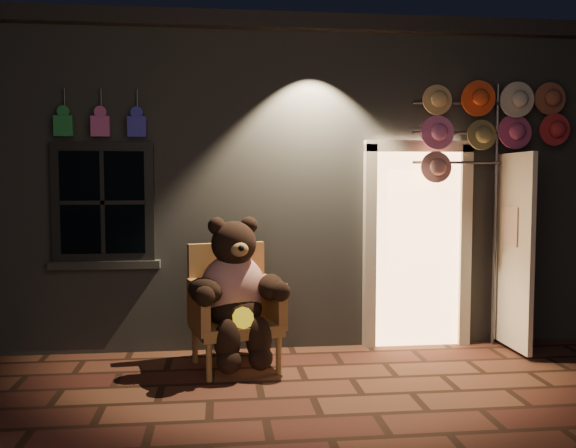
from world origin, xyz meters
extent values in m
plane|color=brown|center=(0.00, 0.00, 0.00)|extent=(60.00, 60.00, 0.00)
cube|color=slate|center=(0.00, 4.00, 1.65)|extent=(7.00, 5.00, 3.30)
cube|color=black|center=(0.00, 4.00, 3.38)|extent=(7.30, 5.30, 0.16)
cube|color=black|center=(-1.90, 1.46, 1.55)|extent=(1.00, 0.10, 1.20)
cube|color=black|center=(-1.90, 1.43, 1.55)|extent=(0.82, 0.06, 1.02)
cube|color=slate|center=(-1.90, 1.46, 0.92)|extent=(1.10, 0.14, 0.08)
cube|color=#F7B56F|center=(1.35, 1.48, 1.05)|extent=(0.92, 0.10, 2.10)
cube|color=beige|center=(0.83, 1.44, 1.05)|extent=(0.12, 0.12, 2.20)
cube|color=beige|center=(1.87, 1.44, 1.05)|extent=(0.12, 0.12, 2.20)
cube|color=beige|center=(1.35, 1.44, 2.13)|extent=(1.16, 0.12, 0.12)
cube|color=beige|center=(2.25, 1.10, 1.05)|extent=(0.05, 0.80, 2.00)
cube|color=#23803B|center=(-2.25, 1.38, 2.30)|extent=(0.18, 0.07, 0.20)
cylinder|color=#59595E|center=(-2.25, 1.44, 2.55)|extent=(0.02, 0.02, 0.25)
cube|color=#BE4E95|center=(-1.90, 1.38, 2.30)|extent=(0.18, 0.07, 0.20)
cylinder|color=#59595E|center=(-1.90, 1.44, 2.55)|extent=(0.02, 0.02, 0.25)
cube|color=#3130AB|center=(-1.55, 1.38, 2.30)|extent=(0.18, 0.07, 0.20)
cylinder|color=#59595E|center=(-1.55, 1.44, 2.55)|extent=(0.02, 0.02, 0.25)
cube|color=#9A6B3B|center=(-0.60, 0.85, 0.40)|extent=(0.90, 0.86, 0.11)
cube|color=#9A6B3B|center=(-0.68, 1.16, 0.78)|extent=(0.76, 0.26, 0.76)
cube|color=#9A6B3B|center=(-0.95, 0.74, 0.62)|extent=(0.24, 0.65, 0.43)
cube|color=#9A6B3B|center=(-0.25, 0.91, 0.62)|extent=(0.24, 0.65, 0.43)
cylinder|color=#9A6B3B|center=(-0.85, 0.48, 0.17)|extent=(0.05, 0.05, 0.35)
cylinder|color=#9A6B3B|center=(-0.22, 0.63, 0.17)|extent=(0.05, 0.05, 0.35)
cylinder|color=#9A6B3B|center=(-0.99, 1.06, 0.17)|extent=(0.05, 0.05, 0.35)
cylinder|color=#9A6B3B|center=(-0.36, 1.22, 0.17)|extent=(0.05, 0.05, 0.35)
ellipsoid|color=#A91812|center=(-0.63, 0.88, 0.76)|extent=(0.72, 0.63, 0.65)
ellipsoid|color=black|center=(-0.61, 0.81, 0.56)|extent=(0.60, 0.54, 0.31)
sphere|color=black|center=(-0.62, 0.84, 1.18)|extent=(0.51, 0.51, 0.42)
sphere|color=black|center=(-0.77, 0.83, 1.35)|extent=(0.16, 0.16, 0.16)
sphere|color=black|center=(-0.47, 0.90, 1.35)|extent=(0.16, 0.16, 0.16)
ellipsoid|color=olive|center=(-0.57, 0.65, 1.15)|extent=(0.19, 0.15, 0.13)
ellipsoid|color=black|center=(-0.88, 0.61, 0.78)|extent=(0.43, 0.49, 0.24)
ellipsoid|color=black|center=(-0.28, 0.76, 0.78)|extent=(0.28, 0.45, 0.24)
ellipsoid|color=black|center=(-0.69, 0.51, 0.34)|extent=(0.24, 0.24, 0.40)
ellipsoid|color=black|center=(-0.40, 0.58, 0.34)|extent=(0.24, 0.24, 0.40)
sphere|color=black|center=(-0.67, 0.46, 0.18)|extent=(0.22, 0.22, 0.22)
sphere|color=black|center=(-0.39, 0.53, 0.18)|extent=(0.22, 0.22, 0.22)
cylinder|color=yellow|center=(-0.54, 0.55, 0.55)|extent=(0.21, 0.13, 0.19)
cylinder|color=#59595E|center=(2.19, 1.38, 1.39)|extent=(0.04, 0.04, 2.78)
cylinder|color=#59595E|center=(1.88, 1.36, 2.58)|extent=(1.24, 0.03, 0.03)
cylinder|color=#59595E|center=(1.88, 1.36, 2.27)|extent=(1.24, 0.03, 0.03)
cylinder|color=#59595E|center=(1.88, 1.36, 1.96)|extent=(1.24, 0.03, 0.03)
cylinder|color=#E2B672|center=(1.50, 1.30, 2.63)|extent=(0.35, 0.11, 0.35)
cylinder|color=#FA4E20|center=(1.91, 1.27, 2.63)|extent=(0.35, 0.11, 0.35)
cylinder|color=beige|center=(2.32, 1.24, 2.63)|extent=(0.35, 0.11, 0.35)
cylinder|color=#9D523B|center=(2.74, 1.30, 2.63)|extent=(0.35, 0.11, 0.35)
cylinder|color=pink|center=(1.50, 1.27, 2.27)|extent=(0.35, 0.11, 0.35)
cylinder|color=olive|center=(1.91, 1.24, 2.27)|extent=(0.35, 0.11, 0.35)
cylinder|color=#CB4A83|center=(2.32, 1.30, 2.27)|extent=(0.35, 0.11, 0.35)
cylinder|color=red|center=(2.74, 1.27, 2.27)|extent=(0.35, 0.11, 0.35)
cylinder|color=pink|center=(1.50, 1.24, 1.91)|extent=(0.35, 0.11, 0.35)
camera|label=1|loc=(-0.75, -4.82, 1.76)|focal=38.00mm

